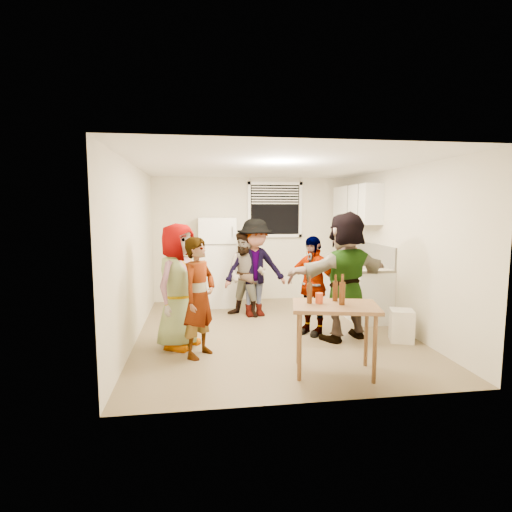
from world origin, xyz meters
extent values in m
cube|color=white|center=(-0.75, 1.88, 0.85)|extent=(0.70, 0.70, 1.70)
cube|color=white|center=(1.70, 1.15, 0.43)|extent=(0.60, 2.20, 0.86)
cube|color=beige|center=(1.70, 1.15, 0.88)|extent=(0.64, 2.22, 0.04)
cube|color=#A8A59B|center=(1.99, 1.15, 1.08)|extent=(0.03, 2.20, 0.36)
cube|color=white|center=(1.83, 1.35, 1.95)|extent=(0.34, 1.60, 0.70)
cylinder|color=white|center=(1.68, 0.95, 0.90)|extent=(0.11, 0.11, 0.23)
cylinder|color=black|center=(1.75, 2.02, 0.90)|extent=(0.08, 0.08, 0.33)
cylinder|color=#47230C|center=(1.60, 0.72, 0.90)|extent=(0.06, 0.06, 0.23)
cylinder|color=blue|center=(1.49, 0.31, 0.90)|extent=(0.08, 0.08, 0.11)
cube|color=#D9AF56|center=(1.92, 1.66, 0.98)|extent=(0.02, 0.19, 0.16)
cube|color=white|center=(1.73, -0.67, 0.25)|extent=(0.39, 0.39, 0.46)
cylinder|color=#47230C|center=(0.49, -1.61, 0.80)|extent=(0.07, 0.07, 0.26)
cylinder|color=#C5421C|center=(0.26, -1.50, 0.80)|extent=(0.09, 0.09, 0.12)
imported|color=gray|center=(-1.37, -0.44, 0.00)|extent=(1.86, 1.60, 0.53)
imported|color=#141933|center=(-1.10, -0.83, 0.00)|extent=(1.56, 1.34, 0.36)
imported|color=brown|center=(-0.28, 0.94, 0.00)|extent=(1.38, 1.66, 0.57)
imported|color=#444449|center=(-0.14, 0.96, 0.00)|extent=(1.39, 1.87, 0.63)
imported|color=black|center=(0.57, -0.15, 0.00)|extent=(1.68, 1.63, 0.36)
imported|color=#D47B54|center=(0.97, -0.44, 0.00)|extent=(2.21, 2.30, 0.54)
camera|label=1|loc=(-1.08, -5.82, 1.87)|focal=28.00mm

